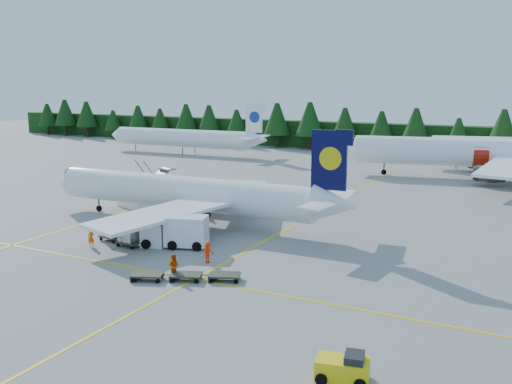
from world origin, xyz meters
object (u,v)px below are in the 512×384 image
at_px(airliner_navy, 176,193).
at_px(service_truck, 175,231).
at_px(airliner_red, 475,153).
at_px(baggage_tug, 344,368).
at_px(airstairs, 138,199).

bearing_deg(airliner_navy, service_truck, -56.38).
xyz_separation_m(airliner_red, service_truck, (-19.29, -52.45, -2.51)).
bearing_deg(service_truck, baggage_tug, -54.85).
distance_m(airliner_navy, airliner_red, 50.83).
distance_m(airliner_red, airstairs, 52.39).
relative_size(airliner_red, baggage_tug, 15.49).
xyz_separation_m(service_truck, baggage_tug, (21.34, -15.69, -0.72)).
xyz_separation_m(airliner_navy, service_truck, (5.49, -8.08, -1.72)).
bearing_deg(airstairs, airliner_navy, -4.80).
xyz_separation_m(airliner_red, baggage_tug, (2.06, -68.14, -3.23)).
height_order(airliner_red, baggage_tug, airliner_red).
bearing_deg(service_truck, airliner_red, 51.28).
bearing_deg(airliner_red, service_truck, -121.25).
bearing_deg(baggage_tug, airstairs, 130.09).
bearing_deg(airliner_navy, baggage_tug, -42.10).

